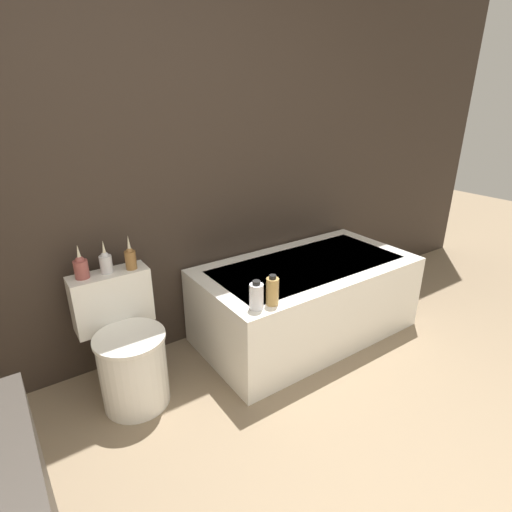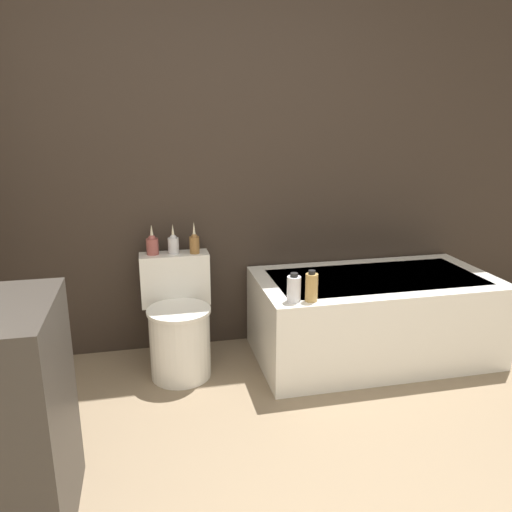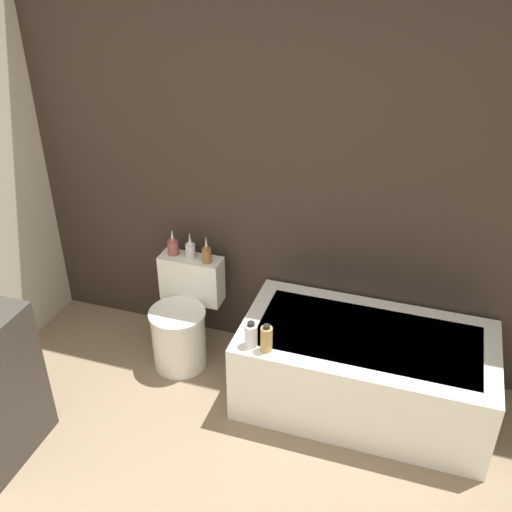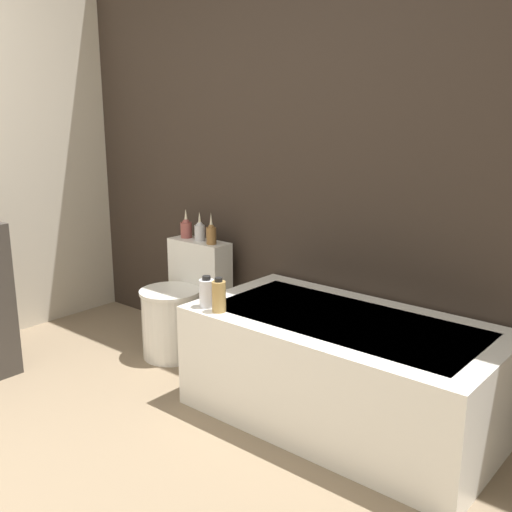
{
  "view_description": "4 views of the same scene",
  "coord_description": "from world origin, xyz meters",
  "px_view_note": "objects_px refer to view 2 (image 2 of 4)",
  "views": [
    {
      "loc": [
        -0.86,
        -0.12,
        1.58
      ],
      "look_at": [
        0.31,
        1.57,
        0.75
      ],
      "focal_mm": 28.0,
      "sensor_mm": 36.0,
      "label": 1
    },
    {
      "loc": [
        -0.55,
        -1.02,
        1.5
      ],
      "look_at": [
        0.02,
        1.54,
        0.76
      ],
      "focal_mm": 35.0,
      "sensor_mm": 36.0,
      "label": 2
    },
    {
      "loc": [
        1.05,
        -1.11,
        2.7
      ],
      "look_at": [
        0.16,
        1.61,
        0.99
      ],
      "focal_mm": 42.0,
      "sensor_mm": 36.0,
      "label": 3
    },
    {
      "loc": [
        2.21,
        -0.61,
        1.51
      ],
      "look_at": [
        0.32,
        1.64,
        0.77
      ],
      "focal_mm": 42.0,
      "sensor_mm": 36.0,
      "label": 4
    }
  ],
  "objects_px": {
    "vase_silver": "(173,243)",
    "shampoo_bottle_tall": "(294,288)",
    "vase_gold": "(152,244)",
    "shampoo_bottle_short": "(311,287)",
    "bathtub": "(373,316)",
    "vase_bronze": "(194,243)",
    "toilet": "(179,323)"
  },
  "relations": [
    {
      "from": "vase_silver",
      "to": "vase_bronze",
      "type": "relative_size",
      "value": 0.94
    },
    {
      "from": "bathtub",
      "to": "vase_bronze",
      "type": "xyz_separation_m",
      "value": [
        -1.09,
        0.23,
        0.48
      ]
    },
    {
      "from": "vase_gold",
      "to": "shampoo_bottle_tall",
      "type": "bearing_deg",
      "value": -37.39
    },
    {
      "from": "bathtub",
      "to": "vase_silver",
      "type": "xyz_separation_m",
      "value": [
        -1.22,
        0.26,
        0.48
      ]
    },
    {
      "from": "vase_gold",
      "to": "vase_bronze",
      "type": "bearing_deg",
      "value": -6.78
    },
    {
      "from": "shampoo_bottle_tall",
      "to": "shampoo_bottle_short",
      "type": "xyz_separation_m",
      "value": [
        0.09,
        -0.01,
        0.01
      ]
    },
    {
      "from": "vase_gold",
      "to": "vase_bronze",
      "type": "relative_size",
      "value": 0.95
    },
    {
      "from": "vase_silver",
      "to": "shampoo_bottle_short",
      "type": "xyz_separation_m",
      "value": [
        0.7,
        -0.56,
        -0.14
      ]
    },
    {
      "from": "toilet",
      "to": "shampoo_bottle_short",
      "type": "height_order",
      "value": "shampoo_bottle_short"
    },
    {
      "from": "toilet",
      "to": "shampoo_bottle_tall",
      "type": "bearing_deg",
      "value": -31.06
    },
    {
      "from": "vase_silver",
      "to": "shampoo_bottle_short",
      "type": "distance_m",
      "value": 0.91
    },
    {
      "from": "bathtub",
      "to": "vase_gold",
      "type": "bearing_deg",
      "value": 169.0
    },
    {
      "from": "toilet",
      "to": "vase_silver",
      "type": "relative_size",
      "value": 3.74
    },
    {
      "from": "shampoo_bottle_short",
      "to": "shampoo_bottle_tall",
      "type": "bearing_deg",
      "value": 172.48
    },
    {
      "from": "bathtub",
      "to": "shampoo_bottle_short",
      "type": "xyz_separation_m",
      "value": [
        -0.52,
        -0.31,
        0.34
      ]
    },
    {
      "from": "vase_gold",
      "to": "bathtub",
      "type": "bearing_deg",
      "value": -11.0
    },
    {
      "from": "toilet",
      "to": "vase_gold",
      "type": "relative_size",
      "value": 3.7
    },
    {
      "from": "vase_silver",
      "to": "vase_bronze",
      "type": "height_order",
      "value": "vase_bronze"
    },
    {
      "from": "shampoo_bottle_short",
      "to": "vase_bronze",
      "type": "bearing_deg",
      "value": 136.69
    },
    {
      "from": "vase_silver",
      "to": "shampoo_bottle_tall",
      "type": "bearing_deg",
      "value": -42.56
    },
    {
      "from": "shampoo_bottle_tall",
      "to": "shampoo_bottle_short",
      "type": "relative_size",
      "value": 0.93
    },
    {
      "from": "vase_gold",
      "to": "shampoo_bottle_short",
      "type": "relative_size",
      "value": 1.07
    },
    {
      "from": "bathtub",
      "to": "vase_bronze",
      "type": "height_order",
      "value": "vase_bronze"
    },
    {
      "from": "shampoo_bottle_short",
      "to": "toilet",
      "type": "bearing_deg",
      "value": 151.71
    },
    {
      "from": "vase_gold",
      "to": "shampoo_bottle_short",
      "type": "xyz_separation_m",
      "value": [
        0.82,
        -0.57,
        -0.14
      ]
    },
    {
      "from": "vase_silver",
      "to": "shampoo_bottle_short",
      "type": "relative_size",
      "value": 1.06
    },
    {
      "from": "shampoo_bottle_tall",
      "to": "shampoo_bottle_short",
      "type": "distance_m",
      "value": 0.1
    },
    {
      "from": "toilet",
      "to": "vase_bronze",
      "type": "relative_size",
      "value": 3.5
    },
    {
      "from": "vase_bronze",
      "to": "shampoo_bottle_tall",
      "type": "distance_m",
      "value": 0.72
    },
    {
      "from": "shampoo_bottle_short",
      "to": "bathtub",
      "type": "bearing_deg",
      "value": 30.25
    },
    {
      "from": "bathtub",
      "to": "vase_silver",
      "type": "relative_size",
      "value": 8.06
    },
    {
      "from": "shampoo_bottle_short",
      "to": "vase_gold",
      "type": "bearing_deg",
      "value": 145.35
    }
  ]
}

